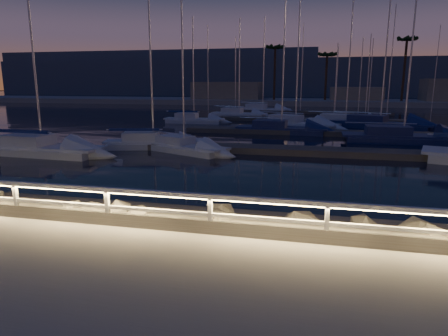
{
  "coord_description": "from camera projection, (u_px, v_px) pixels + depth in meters",
  "views": [
    {
      "loc": [
        0.64,
        -9.72,
        3.94
      ],
      "look_at": [
        -2.55,
        4.0,
        0.89
      ],
      "focal_mm": 32.0,
      "sensor_mm": 36.0,
      "label": 1
    }
  ],
  "objects": [
    {
      "name": "palm_center",
      "position": [
        327.0,
        56.0,
        77.42
      ],
      "size": [
        3.0,
        3.0,
        9.7
      ],
      "color": "#463320",
      "rests_on": "ground"
    },
    {
      "name": "sailboat_a",
      "position": [
        151.0,
        142.0,
        27.86
      ],
      "size": [
        6.93,
        3.71,
        11.45
      ],
      "rotation": [
        0.0,
        0.0,
        0.28
      ],
      "color": "silver",
      "rests_on": "ground"
    },
    {
      "name": "guard_rail",
      "position": [
        284.0,
        210.0,
        10.08
      ],
      "size": [
        44.11,
        0.12,
        1.06
      ],
      "color": "white",
      "rests_on": "ground"
    },
    {
      "name": "palm_right",
      "position": [
        407.0,
        42.0,
        72.9
      ],
      "size": [
        3.0,
        3.0,
        12.2
      ],
      "color": "#463320",
      "rests_on": "ground"
    },
    {
      "name": "palm_left",
      "position": [
        275.0,
        50.0,
        78.4
      ],
      "size": [
        3.0,
        3.0,
        11.2
      ],
      "color": "#463320",
      "rests_on": "ground"
    },
    {
      "name": "sailboat_b",
      "position": [
        39.0,
        147.0,
        25.34
      ],
      "size": [
        8.29,
        2.92,
        13.91
      ],
      "rotation": [
        0.0,
        0.0,
        -0.05
      ],
      "color": "silver",
      "rests_on": "ground"
    },
    {
      "name": "sailboat_k",
      "position": [
        343.0,
        121.0,
        42.4
      ],
      "size": [
        8.6,
        4.24,
        14.08
      ],
      "rotation": [
        0.0,
        0.0,
        -0.23
      ],
      "color": "silver",
      "rests_on": "ground"
    },
    {
      "name": "ground",
      "position": [
        286.0,
        239.0,
        10.23
      ],
      "size": [
        400.0,
        400.0,
        0.0
      ],
      "primitive_type": "plane",
      "color": "gray",
      "rests_on": "ground"
    },
    {
      "name": "sailboat_i",
      "position": [
        238.0,
        114.0,
        52.14
      ],
      "size": [
        7.47,
        3.16,
        12.41
      ],
      "rotation": [
        0.0,
        0.0,
        -0.14
      ],
      "color": "silver",
      "rests_on": "ground"
    },
    {
      "name": "sailboat_f",
      "position": [
        182.0,
        146.0,
        26.39
      ],
      "size": [
        6.62,
        4.35,
        11.04
      ],
      "rotation": [
        0.0,
        0.0,
        -0.44
      ],
      "color": "silver",
      "rests_on": "ground"
    },
    {
      "name": "far_shore",
      "position": [
        314.0,
        100.0,
        80.69
      ],
      "size": [
        160.0,
        14.0,
        5.2
      ],
      "color": "gray",
      "rests_on": "ground"
    },
    {
      "name": "sailboat_l",
      "position": [
        377.0,
        123.0,
        39.85
      ],
      "size": [
        10.06,
        6.31,
        16.57
      ],
      "rotation": [
        0.0,
        0.0,
        -0.4
      ],
      "color": "navy",
      "rests_on": "ground"
    },
    {
      "name": "harbor_water",
      "position": [
        310.0,
        132.0,
        40.16
      ],
      "size": [
        400.0,
        440.0,
        0.6
      ],
      "color": "black",
      "rests_on": "ground"
    },
    {
      "name": "distant_hills",
      "position": [
        253.0,
        79.0,
        141.39
      ],
      "size": [
        230.0,
        37.5,
        18.0
      ],
      "color": "#3E4B61",
      "rests_on": "ground"
    },
    {
      "name": "riprap",
      "position": [
        443.0,
        238.0,
        10.86
      ],
      "size": [
        37.98,
        3.22,
        1.45
      ],
      "color": "#5F5A52",
      "rests_on": "ground"
    },
    {
      "name": "sailboat_j",
      "position": [
        293.0,
        123.0,
        39.75
      ],
      "size": [
        8.77,
        5.63,
        14.59
      ],
      "rotation": [
        0.0,
        0.0,
        -0.42
      ],
      "color": "silver",
      "rests_on": "ground"
    },
    {
      "name": "sailboat_c",
      "position": [
        400.0,
        137.0,
        30.35
      ],
      "size": [
        8.97,
        2.8,
        15.13
      ],
      "rotation": [
        0.0,
        0.0,
        -0.01
      ],
      "color": "navy",
      "rests_on": "ground"
    },
    {
      "name": "sailboat_n",
      "position": [
        261.0,
        109.0,
        60.82
      ],
      "size": [
        8.46,
        4.13,
        13.89
      ],
      "rotation": [
        0.0,
        0.0,
        -0.22
      ],
      "color": "silver",
      "rests_on": "ground"
    },
    {
      "name": "floating_docks",
      "position": [
        310.0,
        125.0,
        41.25
      ],
      "size": [
        22.0,
        36.0,
        0.4
      ],
      "color": "#5A534B",
      "rests_on": "ground"
    },
    {
      "name": "sailboat_e",
      "position": [
        192.0,
        119.0,
        44.68
      ],
      "size": [
        6.71,
        2.18,
        11.38
      ],
      "rotation": [
        0.0,
        0.0,
        0.02
      ],
      "color": "silver",
      "rests_on": "ground"
    },
    {
      "name": "sailboat_g",
      "position": [
        279.0,
        128.0,
        35.92
      ],
      "size": [
        8.26,
        3.08,
        13.72
      ],
      "rotation": [
        0.0,
        0.0,
        -0.08
      ],
      "color": "navy",
      "rests_on": "ground"
    }
  ]
}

